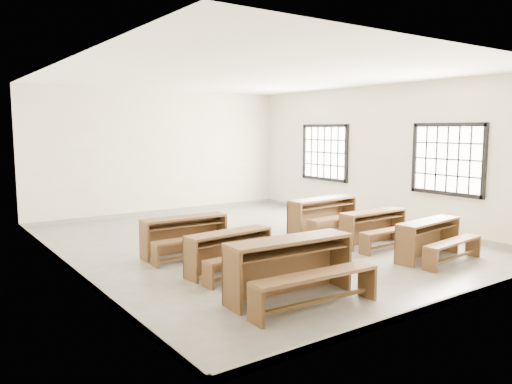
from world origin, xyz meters
TOP-DOWN VIEW (x-y plane):
  - room at (0.09, 0.00)m, footprint 8.50×8.50m
  - desk_set_0 at (-1.48, -2.91)m, footprint 1.82×1.01m
  - desk_set_1 at (-1.50, -1.46)m, footprint 1.49×0.87m
  - desk_set_2 at (-1.56, -0.08)m, footprint 1.54×0.83m
  - desk_set_3 at (1.73, -2.70)m, footprint 1.54×0.92m
  - desk_set_4 at (1.73, -1.47)m, footprint 1.48×0.77m
  - desk_set_5 at (1.70, -0.11)m, footprint 1.72×0.96m

SIDE VIEW (x-z plane):
  - desk_set_1 at x=-1.50m, z-range 0.05..0.70m
  - desk_set_3 at x=1.73m, z-range 0.05..0.72m
  - desk_set_4 at x=1.73m, z-range 0.05..0.72m
  - desk_set_2 at x=-1.56m, z-range 0.06..0.74m
  - desk_set_5 at x=1.70m, z-range 0.06..0.81m
  - desk_set_0 at x=-1.48m, z-range 0.07..0.86m
  - room at x=0.09m, z-range 0.54..3.74m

